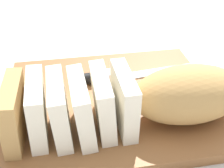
% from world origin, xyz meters
% --- Properties ---
extents(ground_plane, '(3.00, 3.00, 0.00)m').
position_xyz_m(ground_plane, '(0.00, 0.00, 0.00)').
color(ground_plane, beige).
extents(cutting_board, '(0.39, 0.33, 0.02)m').
position_xyz_m(cutting_board, '(0.00, 0.00, 0.01)').
color(cutting_board, brown).
rests_on(cutting_board, ground_plane).
extents(bread_loaf, '(0.37, 0.12, 0.09)m').
position_xyz_m(bread_loaf, '(-0.03, 0.07, 0.07)').
color(bread_loaf, tan).
rests_on(bread_loaf, cutting_board).
extents(bread_knife, '(0.30, 0.07, 0.02)m').
position_xyz_m(bread_knife, '(-0.01, -0.06, 0.03)').
color(bread_knife, silver).
rests_on(bread_knife, cutting_board).
extents(crumb_near_knife, '(0.01, 0.01, 0.01)m').
position_xyz_m(crumb_near_knife, '(-0.05, -0.00, 0.02)').
color(crumb_near_knife, '#996633').
rests_on(crumb_near_knife, cutting_board).
extents(crumb_near_loaf, '(0.01, 0.01, 0.01)m').
position_xyz_m(crumb_near_loaf, '(0.01, 0.03, 0.02)').
color(crumb_near_loaf, '#996633').
rests_on(crumb_near_loaf, cutting_board).
extents(crumb_stray_left, '(0.00, 0.00, 0.00)m').
position_xyz_m(crumb_stray_left, '(-0.01, 0.04, 0.02)').
color(crumb_stray_left, '#996633').
rests_on(crumb_stray_left, cutting_board).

